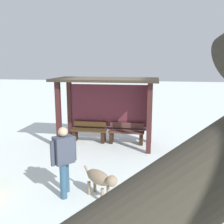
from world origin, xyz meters
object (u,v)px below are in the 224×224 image
object	(u,v)px
person_walking	(64,156)
dog	(100,179)
bus_shelter	(110,97)
bench_left_inside	(89,132)
bench_center_inside	(126,134)

from	to	relation	value
person_walking	dog	bearing A→B (deg)	0.30
dog	bus_shelter	bearing A→B (deg)	97.04
bus_shelter	bench_left_inside	size ratio (longest dim) A/B	2.76
person_walking	bench_center_inside	bearing A→B (deg)	76.06
bench_center_inside	bus_shelter	bearing A→B (deg)	-170.86
bus_shelter	person_walking	bearing A→B (deg)	-95.39
bench_left_inside	bench_center_inside	size ratio (longest dim) A/B	1.00
dog	person_walking	bearing A→B (deg)	-179.70
bus_shelter	person_walking	xyz separation A→B (m)	(-0.34, -3.64, -0.80)
bus_shelter	bench_center_inside	world-z (taller)	bus_shelter
bus_shelter	dog	world-z (taller)	bus_shelter
bus_shelter	person_walking	world-z (taller)	bus_shelter
dog	bench_left_inside	bearing A→B (deg)	108.29
bench_center_inside	dog	bearing A→B (deg)	-92.07
bench_left_inside	dog	distance (m)	3.93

